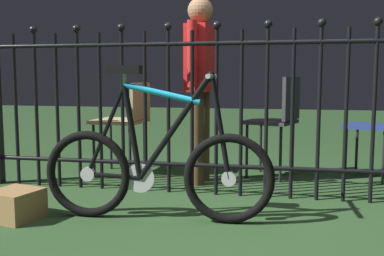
# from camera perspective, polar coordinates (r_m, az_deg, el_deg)

# --- Properties ---
(ground_plane) EXTENTS (20.00, 20.00, 0.00)m
(ground_plane) POSITION_cam_1_polar(r_m,az_deg,el_deg) (2.69, 2.97, -12.33)
(ground_plane) COLOR #254321
(iron_fence) EXTENTS (3.88, 0.07, 1.32)m
(iron_fence) POSITION_cam_1_polar(r_m,az_deg,el_deg) (3.27, 4.03, 2.95)
(iron_fence) COLOR black
(iron_fence) RESTS_ON ground
(bicycle) EXTENTS (1.41, 0.40, 0.94)m
(bicycle) POSITION_cam_1_polar(r_m,az_deg,el_deg) (2.73, -4.53, -5.08)
(bicycle) COLOR black
(bicycle) RESTS_ON ground
(chair_navy) EXTENTS (0.51, 0.51, 0.88)m
(chair_navy) POSITION_cam_1_polar(r_m,az_deg,el_deg) (4.09, 22.79, 1.21)
(chair_navy) COLOR black
(chair_navy) RESTS_ON ground
(chair_tan) EXTENTS (0.45, 0.45, 0.82)m
(chair_tan) POSITION_cam_1_polar(r_m,az_deg,el_deg) (4.04, -8.20, 1.45)
(chair_tan) COLOR black
(chair_tan) RESTS_ON ground
(chair_charcoal) EXTENTS (0.49, 0.48, 0.87)m
(chair_charcoal) POSITION_cam_1_polar(r_m,az_deg,el_deg) (3.91, 10.96, 1.55)
(chair_charcoal) COLOR black
(chair_charcoal) RESTS_ON ground
(person_visitor) EXTENTS (0.22, 0.47, 1.49)m
(person_visitor) POSITION_cam_1_polar(r_m,az_deg,el_deg) (3.66, 1.04, 6.66)
(person_visitor) COLOR #4C3823
(person_visitor) RESTS_ON ground
(display_crate) EXTENTS (0.32, 0.32, 0.18)m
(display_crate) POSITION_cam_1_polar(r_m,az_deg,el_deg) (2.99, -21.42, -9.01)
(display_crate) COLOR olive
(display_crate) RESTS_ON ground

